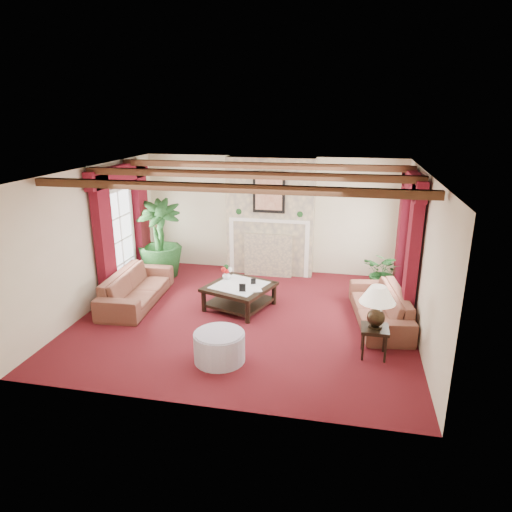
% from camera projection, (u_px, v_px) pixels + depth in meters
% --- Properties ---
extents(floor, '(6.00, 6.00, 0.00)m').
position_uv_depth(floor, '(246.00, 317.00, 8.52)').
color(floor, '#4B0D16').
rests_on(floor, ground).
extents(ceiling, '(6.00, 6.00, 0.00)m').
position_uv_depth(ceiling, '(245.00, 171.00, 7.70)').
color(ceiling, white).
rests_on(ceiling, floor).
extents(back_wall, '(6.00, 0.02, 2.70)m').
position_uv_depth(back_wall, '(272.00, 215.00, 10.67)').
color(back_wall, beige).
rests_on(back_wall, ground).
extents(left_wall, '(0.02, 5.50, 2.70)m').
position_uv_depth(left_wall, '(92.00, 239.00, 8.68)').
color(left_wall, beige).
rests_on(left_wall, ground).
extents(right_wall, '(0.02, 5.50, 2.70)m').
position_uv_depth(right_wall, '(423.00, 258.00, 7.53)').
color(right_wall, beige).
rests_on(right_wall, ground).
extents(ceiling_beams, '(6.00, 3.00, 0.12)m').
position_uv_depth(ceiling_beams, '(245.00, 175.00, 7.71)').
color(ceiling_beams, '#3B2212').
rests_on(ceiling_beams, ceiling).
extents(fireplace, '(2.00, 0.52, 2.70)m').
position_uv_depth(fireplace, '(271.00, 157.00, 10.08)').
color(fireplace, tan).
rests_on(fireplace, ground).
extents(french_door_left, '(0.10, 1.10, 2.16)m').
position_uv_depth(french_door_left, '(116.00, 190.00, 9.37)').
color(french_door_left, white).
rests_on(french_door_left, ground).
extents(french_door_right, '(0.10, 1.10, 2.16)m').
position_uv_depth(french_door_right, '(418.00, 200.00, 8.23)').
color(french_door_right, white).
rests_on(french_door_right, ground).
extents(curtains_left, '(0.20, 2.40, 2.55)m').
position_uv_depth(curtains_left, '(119.00, 169.00, 9.22)').
color(curtains_left, '#560B16').
rests_on(curtains_left, ground).
extents(curtains_right, '(0.20, 2.40, 2.55)m').
position_uv_depth(curtains_right, '(414.00, 177.00, 8.12)').
color(curtains_right, '#560B16').
rests_on(curtains_right, ground).
extents(sofa_left, '(2.24, 0.92, 0.84)m').
position_uv_depth(sofa_left, '(136.00, 282.00, 9.05)').
color(sofa_left, '#3F1117').
rests_on(sofa_left, ground).
extents(sofa_right, '(2.26, 1.20, 0.82)m').
position_uv_depth(sofa_right, '(380.00, 301.00, 8.22)').
color(sofa_right, '#3F1117').
rests_on(sofa_right, ground).
extents(potted_palm, '(2.19, 2.45, 1.00)m').
position_uv_depth(potted_palm, '(161.00, 256.00, 10.46)').
color(potted_palm, black).
rests_on(potted_palm, ground).
extents(small_plant, '(1.65, 1.66, 0.72)m').
position_uv_depth(small_plant, '(384.00, 277.00, 9.51)').
color(small_plant, black).
rests_on(small_plant, ground).
extents(coffee_table, '(1.45, 1.45, 0.46)m').
position_uv_depth(coffee_table, '(240.00, 296.00, 8.86)').
color(coffee_table, black).
rests_on(coffee_table, ground).
extents(side_table, '(0.50, 0.50, 0.49)m').
position_uv_depth(side_table, '(374.00, 342.00, 7.09)').
color(side_table, black).
rests_on(side_table, ground).
extents(ottoman, '(0.79, 0.79, 0.46)m').
position_uv_depth(ottoman, '(219.00, 347.00, 6.97)').
color(ottoman, '#918DA0').
rests_on(ottoman, ground).
extents(table_lamp, '(0.55, 0.55, 0.70)m').
position_uv_depth(table_lamp, '(377.00, 307.00, 6.91)').
color(table_lamp, black).
rests_on(table_lamp, side_table).
extents(flower_vase, '(0.20, 0.21, 0.17)m').
position_uv_depth(flower_vase, '(227.00, 275.00, 9.08)').
color(flower_vase, silver).
rests_on(flower_vase, coffee_table).
extents(book, '(0.22, 0.16, 0.28)m').
position_uv_depth(book, '(250.00, 283.00, 8.49)').
color(book, black).
rests_on(book, coffee_table).
extents(photo_frame_a, '(0.12, 0.03, 0.16)m').
position_uv_depth(photo_frame_a, '(242.00, 288.00, 8.44)').
color(photo_frame_a, black).
rests_on(photo_frame_a, coffee_table).
extents(photo_frame_b, '(0.10, 0.06, 0.13)m').
position_uv_depth(photo_frame_b, '(253.00, 281.00, 8.81)').
color(photo_frame_b, black).
rests_on(photo_frame_b, coffee_table).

